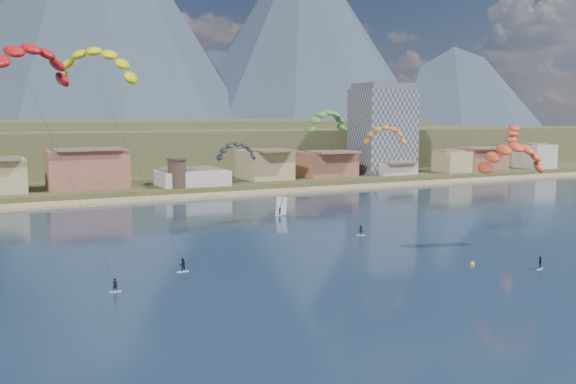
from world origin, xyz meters
The scene contains 16 objects.
ground centered at (0.00, 0.00, 0.00)m, with size 2400.00×2400.00×0.00m, color #0D2131.
beach centered at (0.00, 106.00, 0.25)m, with size 2200.00×12.00×0.90m.
land centered at (0.00, 560.00, 0.00)m, with size 2200.00×900.00×4.00m.
foothills centered at (22.39, 232.47, 9.08)m, with size 940.00×210.00×18.00m.
town centered at (-40.00, 122.00, 8.00)m, with size 400.00×24.00×12.00m.
apartment_tower centered at (85.00, 128.00, 17.82)m, with size 20.00×16.00×32.00m.
watchtower centered at (5.00, 114.00, 6.37)m, with size 5.82×5.82×8.60m.
kitesurfer_red centered at (-39.62, 29.61, 30.17)m, with size 16.08×15.57×33.81m.
kitesurfer_yellow centered at (-28.55, 42.34, 31.23)m, with size 16.34×21.99×36.23m.
kitesurfer_orange centered at (35.61, 17.87, 16.32)m, with size 15.03×18.76×22.14m.
kitesurfer_green centered at (19.04, 52.73, 21.99)m, with size 11.19×18.07×26.11m.
distant_kite_dark centered at (4.52, 66.64, 15.64)m, with size 9.54×6.44×18.66m.
distant_kite_orange centered at (33.67, 52.80, 19.14)m, with size 10.59×7.86×22.14m.
distant_kite_red centered at (70.29, 52.36, 18.91)m, with size 9.30×9.35×21.83m.
windsurfer centered at (15.44, 67.27, 1.33)m, with size 2.42×2.65×4.18m.
buoy centered at (20.86, 10.61, 0.13)m, with size 0.77×0.77×0.77m.
Camera 1 is at (-46.34, -62.29, 22.72)m, focal length 39.71 mm.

